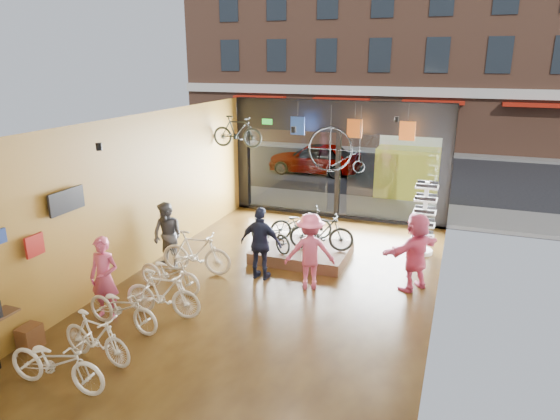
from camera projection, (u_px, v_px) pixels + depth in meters
The scene contains 35 objects.
ground_plane at pixel (271, 293), 11.22m from camera, with size 7.00×12.00×0.04m, color black.
ceiling at pixel (270, 121), 10.10m from camera, with size 7.00×12.00×0.04m, color black.
wall_left at pixel (133, 197), 11.82m from camera, with size 0.04×12.00×3.80m, color olive.
wall_right at pixel (443, 231), 9.49m from camera, with size 0.04×12.00×3.80m, color beige.
wall_back at pixel (64, 370), 5.26m from camera, with size 7.00×0.04×3.80m, color beige.
storefront at pixel (338, 160), 16.04m from camera, with size 7.00×0.26×3.80m, color black, non-canonical shape.
exit_sign at pixel (267, 122), 16.39m from camera, with size 0.35×0.06×0.18m, color #198C26.
street_road at pixel (381, 165), 24.68m from camera, with size 30.00×18.00×0.02m, color black.
sidewalk_near at pixel (345, 205), 17.66m from camera, with size 30.00×2.40×0.12m, color slate.
sidewalk_far at pixel (392, 150), 28.25m from camera, with size 30.00×2.00×0.12m, color slate.
opposite_building at pixel (407, 22), 28.46m from camera, with size 26.00×5.00×14.00m, color brown.
street_car at pixel (315, 158), 22.61m from camera, with size 1.68×4.17×1.42m, color gray.
box_truck at pixel (414, 153), 20.05m from camera, with size 2.35×7.04×2.77m, color silver, non-canonical shape.
floor_bike_0 at pixel (56, 362), 7.85m from camera, with size 0.62×1.78×0.94m, color beige.
floor_bike_1 at pixel (96, 337), 8.56m from camera, with size 0.43×1.52×0.91m, color beige.
floor_bike_2 at pixel (123, 307), 9.62m from camera, with size 0.59×1.70×0.89m, color beige.
floor_bike_3 at pixel (163, 293), 10.07m from camera, with size 0.47×1.65×0.99m, color beige.
floor_bike_4 at pixel (170, 273), 11.18m from camera, with size 0.58×1.66×0.87m, color beige.
floor_bike_5 at pixel (196, 252), 12.09m from camera, with size 0.50×1.78×1.07m, color beige.
display_platform at pixel (302, 253), 13.11m from camera, with size 2.40×1.80×0.30m, color #472B1E.
display_bike_left at pixel (270, 233), 12.87m from camera, with size 0.55×1.57×0.82m, color black.
display_bike_mid at pixel (321, 232), 12.74m from camera, with size 0.47×1.65×0.99m, color black.
display_bike_right at pixel (301, 224), 13.53m from camera, with size 0.58×1.68×0.88m, color black.
customer_0 at pixel (104, 278), 9.93m from camera, with size 0.62×0.41×1.71m, color #CC4C72.
customer_1 at pixel (167, 236), 12.30m from camera, with size 0.82×0.64×1.69m, color #3F3F44.
customer_2 at pixel (261, 244), 11.70m from camera, with size 1.03×0.43×1.76m, color #161C33.
customer_3 at pixel (310, 252), 11.21m from camera, with size 1.14×0.66×1.77m, color #CC4C72.
customer_5 at pixel (416, 252), 11.15m from camera, with size 1.68×0.53×1.81m, color #CC4C72.
sunglasses_rack at pixel (424, 218), 13.19m from camera, with size 0.59×0.48×1.99m, color white, non-canonical shape.
wall_merch at pixel (21, 280), 8.81m from camera, with size 0.40×2.40×2.60m, color navy, non-canonical shape.
penny_farthing at pixel (339, 152), 14.20m from camera, with size 1.61×0.06×1.29m, color black, non-canonical shape.
hung_bike at pixel (237, 132), 15.03m from camera, with size 0.45×1.58×0.95m, color black.
jersey_left at pixel (298, 126), 15.36m from camera, with size 0.45×0.03×0.55m, color #1E3F99.
jersey_mid at pixel (355, 129), 14.77m from camera, with size 0.45×0.03×0.55m, color #CC5919.
jersey_right at pixel (407, 131), 14.27m from camera, with size 0.45×0.03×0.55m, color #CC5919.
Camera 1 is at (3.71, -9.48, 5.05)m, focal length 32.00 mm.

